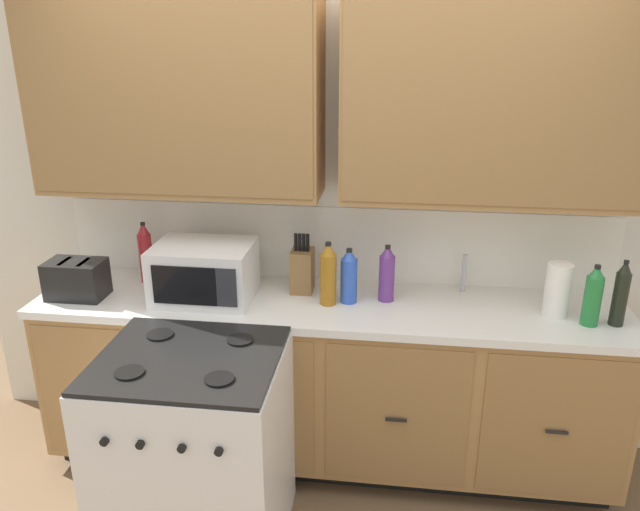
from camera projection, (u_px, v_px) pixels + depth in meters
The scene contains 15 objects.
ground_plane at pixel (320, 495), 3.08m from camera, with size 8.00×8.00×0.00m, color brown.
wall_unit at pixel (334, 146), 2.97m from camera, with size 4.09×0.40×2.48m.
counter_run at pixel (328, 381), 3.19m from camera, with size 2.92×0.64×0.94m.
stove_range at pixel (196, 451), 2.67m from camera, with size 0.76×0.68×0.95m.
microwave at pixel (204, 272), 3.03m from camera, with size 0.48×0.37×0.28m.
toaster at pixel (76, 279), 3.06m from camera, with size 0.28×0.18×0.19m.
knife_block at pixel (302, 270), 3.12m from camera, with size 0.11×0.14×0.31m.
sink_faucet at pixel (464, 273), 3.12m from camera, with size 0.02×0.02×0.20m, color #B2B5BA.
paper_towel_roll at pixel (557, 290), 2.84m from camera, with size 0.12×0.12×0.26m, color white.
bottle_blue at pixel (349, 276), 2.99m from camera, with size 0.08×0.08×0.28m.
bottle_red at pixel (146, 253), 3.23m from camera, with size 0.07×0.07×0.33m.
bottle_green at pixel (593, 296), 2.75m from camera, with size 0.08×0.08×0.29m.
bottle_violet at pixel (387, 274), 3.00m from camera, with size 0.08×0.08×0.29m.
bottle_dark at pixel (621, 294), 2.74m from camera, with size 0.07×0.07×0.31m.
bottle_amber at pixel (328, 274), 2.96m from camera, with size 0.08×0.08×0.32m.
Camera 1 is at (0.32, -2.46, 2.19)m, focal length 34.42 mm.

